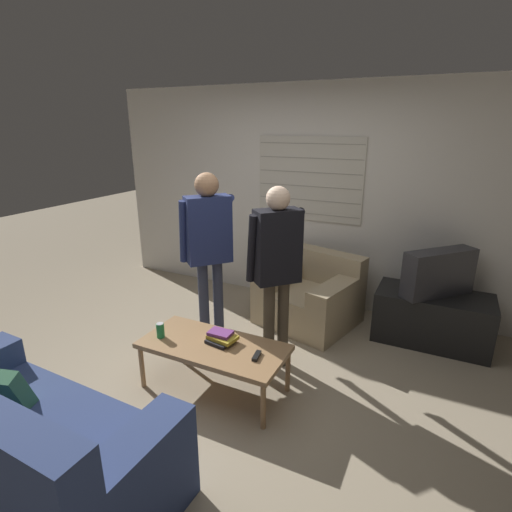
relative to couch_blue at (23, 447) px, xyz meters
The scene contains 12 objects.
ground_plane 1.51m from the couch_blue, 70.05° to the left, with size 16.00×16.00×0.00m, color gray.
wall_back 3.58m from the couch_blue, 81.60° to the left, with size 5.20×0.08×2.55m.
couch_blue is the anchor object (origin of this frame).
armchair_beige 2.95m from the couch_blue, 74.39° to the left, with size 1.13×1.07×0.75m.
coffee_table 1.41m from the couch_blue, 70.12° to the left, with size 1.19×0.56×0.42m.
tv_stand 3.57m from the couch_blue, 55.40° to the left, with size 1.08×0.54×0.51m.
tv 3.60m from the couch_blue, 55.44° to the left, with size 0.65×0.67×0.45m.
person_left_standing 2.14m from the couch_blue, 89.26° to the left, with size 0.49×0.78×1.69m.
person_right_standing 2.14m from the couch_blue, 67.03° to the left, with size 0.47×0.74×1.64m.
book_stack 1.48m from the couch_blue, 69.49° to the left, with size 0.25×0.20×0.09m.
soda_can 1.24m from the couch_blue, 88.88° to the left, with size 0.07×0.07×0.13m.
spare_remote 1.57m from the couch_blue, 56.27° to the left, with size 0.06×0.13×0.02m.
Camera 1 is at (1.52, -2.45, 2.10)m, focal length 28.00 mm.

